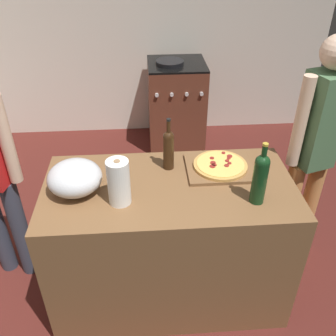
{
  "coord_description": "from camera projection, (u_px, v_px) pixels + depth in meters",
  "views": [
    {
      "loc": [
        0.05,
        -1.08,
        2.14
      ],
      "look_at": [
        0.18,
        0.7,
        0.93
      ],
      "focal_mm": 39.92,
      "sensor_mm": 36.0,
      "label": 1
    }
  ],
  "objects": [
    {
      "name": "ground_plane",
      "position": [
        141.0,
        208.0,
        3.31
      ],
      "size": [
        4.2,
        3.56,
        0.02
      ],
      "primitive_type": "cube",
      "color": "#511E19"
    },
    {
      "name": "kitchen_wall_rear",
      "position": [
        134.0,
        14.0,
        3.84
      ],
      "size": [
        4.2,
        0.1,
        2.6
      ],
      "primitive_type": "cube",
      "color": "silver",
      "rests_on": "ground_plane"
    },
    {
      "name": "counter",
      "position": [
        169.0,
        242.0,
        2.34
      ],
      "size": [
        1.42,
        0.72,
        0.88
      ],
      "primitive_type": "cube",
      "color": "brown",
      "rests_on": "ground_plane"
    },
    {
      "name": "cutting_board",
      "position": [
        220.0,
        168.0,
        2.22
      ],
      "size": [
        0.4,
        0.32,
        0.02
      ],
      "primitive_type": "cube",
      "color": "brown",
      "rests_on": "counter"
    },
    {
      "name": "pizza",
      "position": [
        220.0,
        165.0,
        2.21
      ],
      "size": [
        0.32,
        0.32,
        0.03
      ],
      "color": "tan",
      "rests_on": "cutting_board"
    },
    {
      "name": "mixing_bowl",
      "position": [
        75.0,
        178.0,
        2.0
      ],
      "size": [
        0.29,
        0.29,
        0.18
      ],
      "color": "#B2B2B7",
      "rests_on": "counter"
    },
    {
      "name": "paper_towel_roll",
      "position": [
        119.0,
        182.0,
        1.9
      ],
      "size": [
        0.12,
        0.12,
        0.26
      ],
      "color": "white",
      "rests_on": "counter"
    },
    {
      "name": "wine_bottle_dark",
      "position": [
        260.0,
        177.0,
        1.89
      ],
      "size": [
        0.08,
        0.08,
        0.35
      ],
      "color": "#143819",
      "rests_on": "counter"
    },
    {
      "name": "wine_bottle_clear",
      "position": [
        169.0,
        148.0,
        2.17
      ],
      "size": [
        0.06,
        0.06,
        0.32
      ],
      "color": "#331E0F",
      "rests_on": "counter"
    },
    {
      "name": "stove",
      "position": [
        176.0,
        104.0,
        4.01
      ],
      "size": [
        0.59,
        0.59,
        0.95
      ],
      "color": "brown",
      "rests_on": "ground_plane"
    },
    {
      "name": "person_in_red",
      "position": [
        314.0,
        146.0,
        2.36
      ],
      "size": [
        0.36,
        0.25,
        1.62
      ],
      "color": "#D88C4C",
      "rests_on": "ground_plane"
    }
  ]
}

